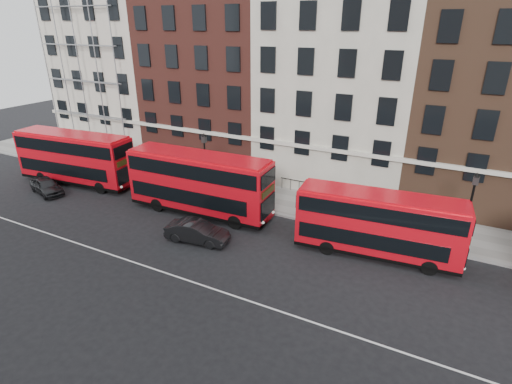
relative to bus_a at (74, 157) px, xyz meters
The scene contains 13 objects.
ground 21.34m from the bus_a, 15.55° to the right, with size 120.00×120.00×0.00m, color black.
pavement 21.12m from the bus_a, 13.29° to the left, with size 80.00×5.00×0.15m, color gray.
kerb 20.69m from the bus_a, ahead, with size 80.00×0.30×0.16m, color gray.
road_centre_line 21.95m from the bus_a, 20.61° to the right, with size 70.00×0.12×0.01m, color white.
building_terrace 24.76m from the bus_a, 31.25° to the left, with size 64.00×11.95×22.00m.
bus_a is the anchor object (origin of this frame).
bus_b 13.45m from the bus_a, ahead, with size 11.36×3.16×4.73m.
bus_c 26.69m from the bus_a, ahead, with size 10.11×3.33×4.17m.
car_rear 3.47m from the bus_a, 98.36° to the right, with size 1.64×4.07×1.39m, color #232426.
car_front 16.32m from the bus_a, 13.31° to the right, with size 1.49×4.29×1.41m, color black.
lamp_post_left 12.48m from the bus_a, 13.10° to the left, with size 0.44×0.44×5.33m.
lamp_post_right 31.65m from the bus_a, ahead, with size 0.44×0.44×5.33m.
iron_railings 21.67m from the bus_a, 18.98° to the left, with size 6.60×0.06×1.00m, color black, non-canonical shape.
Camera 1 is at (9.62, -17.07, 13.61)m, focal length 28.00 mm.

